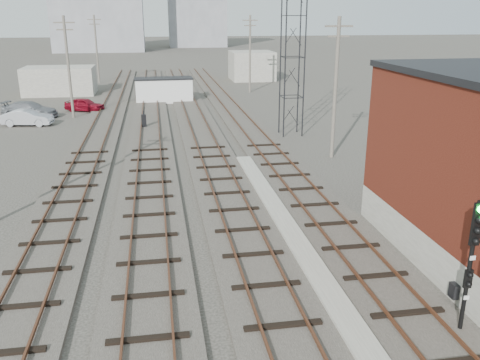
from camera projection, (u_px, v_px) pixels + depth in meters
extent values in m
plane|color=#282621|center=(195.00, 91.00, 62.95)|extent=(320.00, 320.00, 0.00)
cube|color=#332D28|center=(244.00, 124.00, 43.63)|extent=(3.20, 90.00, 0.20)
cube|color=#4C2816|center=(236.00, 122.00, 43.44)|extent=(0.07, 90.00, 0.12)
cube|color=#4C2816|center=(253.00, 121.00, 43.67)|extent=(0.07, 90.00, 0.12)
cube|color=#332D28|center=(198.00, 126.00, 43.00)|extent=(3.20, 90.00, 0.20)
cube|color=#4C2816|center=(189.00, 123.00, 42.82)|extent=(0.07, 90.00, 0.12)
cube|color=#4C2816|center=(206.00, 123.00, 43.04)|extent=(0.07, 90.00, 0.12)
cube|color=#332D28|center=(150.00, 127.00, 42.38)|extent=(3.20, 90.00, 0.20)
cube|color=#4C2816|center=(141.00, 125.00, 42.19)|extent=(0.07, 90.00, 0.12)
cube|color=#4C2816|center=(159.00, 124.00, 42.42)|extent=(0.07, 90.00, 0.12)
cube|color=#332D28|center=(101.00, 129.00, 41.75)|extent=(3.20, 90.00, 0.20)
cube|color=#4C2816|center=(92.00, 127.00, 41.57)|extent=(0.07, 90.00, 0.12)
cube|color=#4C2816|center=(110.00, 126.00, 41.79)|extent=(0.07, 90.00, 0.12)
cube|color=gray|center=(304.00, 255.00, 19.88)|extent=(0.90, 28.00, 0.26)
cube|color=black|center=(454.00, 291.00, 16.62)|extent=(0.20, 0.35, 0.50)
cylinder|color=black|center=(286.00, 37.00, 37.22)|extent=(0.10, 0.10, 15.00)
cylinder|color=black|center=(306.00, 37.00, 37.45)|extent=(0.10, 0.10, 15.00)
cylinder|color=black|center=(281.00, 36.00, 38.63)|extent=(0.10, 0.10, 15.00)
cylinder|color=black|center=(300.00, 36.00, 38.86)|extent=(0.10, 0.10, 15.00)
cylinder|color=#595147|center=(69.00, 68.00, 45.54)|extent=(0.24, 0.24, 9.00)
cube|color=#595147|center=(64.00, 22.00, 44.32)|extent=(1.80, 0.12, 0.12)
cube|color=#595147|center=(65.00, 30.00, 44.51)|extent=(1.40, 0.12, 0.12)
cylinder|color=#595147|center=(97.00, 49.00, 68.97)|extent=(0.24, 0.24, 9.00)
cube|color=#595147|center=(94.00, 19.00, 67.75)|extent=(1.80, 0.12, 0.12)
cube|color=#595147|center=(94.00, 24.00, 67.94)|extent=(1.40, 0.12, 0.12)
cylinder|color=#595147|center=(335.00, 90.00, 32.57)|extent=(0.24, 0.24, 9.00)
cube|color=#595147|center=(339.00, 26.00, 31.36)|extent=(1.80, 0.12, 0.12)
cube|color=#595147|center=(338.00, 36.00, 31.54)|extent=(1.40, 0.12, 0.12)
cylinder|color=#595147|center=(250.00, 54.00, 60.69)|extent=(0.24, 0.24, 9.00)
cube|color=#595147|center=(250.00, 20.00, 59.47)|extent=(1.80, 0.12, 0.12)
cube|color=#595147|center=(250.00, 26.00, 59.66)|extent=(1.40, 0.12, 0.12)
cube|color=gray|center=(60.00, 81.00, 59.95)|extent=(8.00, 5.00, 3.20)
cube|color=gray|center=(252.00, 66.00, 73.10)|extent=(6.00, 6.00, 4.00)
cube|color=gray|center=(459.00, 332.00, 15.21)|extent=(0.40, 0.40, 0.10)
cylinder|color=black|center=(469.00, 270.00, 14.56)|extent=(0.13, 0.13, 4.26)
cube|color=black|center=(477.00, 224.00, 14.09)|extent=(0.28, 0.10, 1.28)
sphere|color=black|center=(480.00, 220.00, 13.96)|extent=(0.21, 0.21, 0.21)
sphere|color=black|center=(478.00, 231.00, 14.06)|extent=(0.21, 0.21, 0.21)
sphere|color=black|center=(476.00, 241.00, 14.16)|extent=(0.21, 0.21, 0.21)
cube|color=black|center=(468.00, 279.00, 14.62)|extent=(0.23, 0.09, 0.59)
cube|color=white|center=(473.00, 258.00, 14.35)|extent=(0.17, 0.02, 0.13)
cube|color=white|center=(466.00, 298.00, 14.75)|extent=(0.17, 0.02, 0.13)
cube|color=black|center=(144.00, 121.00, 42.00)|extent=(0.41, 0.41, 1.12)
cylinder|color=black|center=(143.00, 112.00, 41.78)|extent=(0.09, 0.09, 0.34)
cube|color=silver|center=(164.00, 90.00, 54.78)|extent=(6.06, 2.66, 2.50)
cube|color=black|center=(163.00, 78.00, 54.37)|extent=(6.26, 2.86, 0.12)
imported|color=maroon|center=(85.00, 105.00, 49.71)|extent=(4.15, 2.91, 1.31)
imported|color=#ACAEB4|center=(27.00, 118.00, 43.32)|extent=(4.35, 2.06, 1.38)
imported|color=slate|center=(30.00, 110.00, 46.69)|extent=(5.42, 3.33, 1.47)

